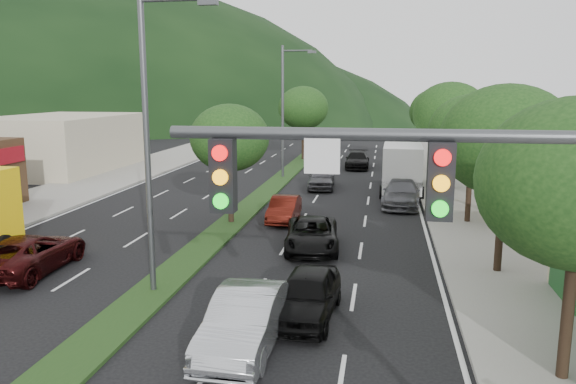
% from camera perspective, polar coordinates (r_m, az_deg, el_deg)
% --- Properties ---
extents(sidewalk_right, '(5.00, 90.00, 0.15)m').
position_cam_1_polar(sidewalk_right, '(35.28, 17.43, -1.11)').
color(sidewalk_right, gray).
rests_on(sidewalk_right, ground).
extents(sidewalk_left, '(6.00, 90.00, 0.15)m').
position_cam_1_polar(sidewalk_left, '(40.58, -21.04, 0.16)').
color(sidewalk_left, gray).
rests_on(sidewalk_left, ground).
extents(median, '(1.60, 56.00, 0.12)m').
position_cam_1_polar(median, '(38.66, -1.85, 0.35)').
color(median, '#1A3413').
rests_on(median, ground).
extents(traffic_signal, '(6.12, 0.40, 7.00)m').
position_cam_1_polar(traffic_signal, '(8.18, 19.20, -6.30)').
color(traffic_signal, '#47494C').
rests_on(traffic_signal, ground).
extents(bldg_left_far, '(9.00, 14.00, 4.60)m').
position_cam_1_polar(bldg_left_far, '(51.02, -21.90, 4.63)').
color(bldg_left_far, beige).
rests_on(bldg_left_far, ground).
extents(bldg_right_far, '(10.00, 16.00, 5.20)m').
position_cam_1_polar(bldg_right_far, '(54.74, 22.29, 5.27)').
color(bldg_right_far, beige).
rests_on(bldg_right_far, ground).
extents(hill_far, '(176.00, 132.00, 82.00)m').
position_cam_1_polar(hill_far, '(148.16, -26.78, 6.80)').
color(hill_far, black).
rests_on(hill_far, ground).
extents(tree_r_b, '(4.80, 4.80, 6.94)m').
position_cam_1_polar(tree_r_b, '(21.79, 21.29, 4.88)').
color(tree_r_b, black).
rests_on(tree_r_b, sidewalk_right).
extents(tree_r_c, '(4.40, 4.40, 6.48)m').
position_cam_1_polar(tree_r_c, '(29.67, 18.23, 5.84)').
color(tree_r_c, black).
rests_on(tree_r_c, sidewalk_right).
extents(tree_r_d, '(5.00, 5.00, 7.17)m').
position_cam_1_polar(tree_r_d, '(39.54, 16.18, 7.64)').
color(tree_r_d, black).
rests_on(tree_r_d, sidewalk_right).
extents(tree_r_e, '(4.60, 4.60, 6.71)m').
position_cam_1_polar(tree_r_e, '(49.50, 14.90, 7.89)').
color(tree_r_e, black).
rests_on(tree_r_e, sidewalk_right).
extents(tree_med_near, '(4.00, 4.00, 6.02)m').
position_cam_1_polar(tree_med_near, '(28.42, -5.95, 5.48)').
color(tree_med_near, black).
rests_on(tree_med_near, median).
extents(tree_med_far, '(4.80, 4.80, 6.94)m').
position_cam_1_polar(tree_med_far, '(53.84, 1.56, 8.55)').
color(tree_med_far, black).
rests_on(tree_med_far, median).
extents(streetlight_near, '(2.60, 0.25, 10.00)m').
position_cam_1_polar(streetlight_near, '(18.84, -13.64, 6.18)').
color(streetlight_near, '#47494C').
rests_on(streetlight_near, ground).
extents(streetlight_mid, '(2.60, 0.25, 10.00)m').
position_cam_1_polar(streetlight_mid, '(42.93, -0.27, 8.80)').
color(streetlight_mid, '#47494C').
rests_on(streetlight_mid, ground).
extents(sedan_silver, '(1.76, 4.83, 1.58)m').
position_cam_1_polar(sedan_silver, '(15.45, -4.37, -12.87)').
color(sedan_silver, '#B1B4BA').
rests_on(sedan_silver, ground).
extents(suv_maroon, '(2.56, 5.28, 1.45)m').
position_cam_1_polar(suv_maroon, '(23.60, -24.71, -5.66)').
color(suv_maroon, black).
rests_on(suv_maroon, ground).
extents(car_queue_a, '(1.98, 4.39, 1.46)m').
position_cam_1_polar(car_queue_a, '(17.34, 1.95, -10.37)').
color(car_queue_a, black).
rests_on(car_queue_a, ground).
extents(car_queue_b, '(2.48, 5.39, 1.53)m').
position_cam_1_polar(car_queue_b, '(33.89, 11.46, -0.11)').
color(car_queue_b, '#505055').
rests_on(car_queue_b, ground).
extents(car_queue_c, '(1.44, 3.94, 1.29)m').
position_cam_1_polar(car_queue_c, '(29.43, -0.39, -1.74)').
color(car_queue_c, '#55150E').
rests_on(car_queue_c, ground).
extents(car_queue_d, '(2.73, 5.02, 1.34)m').
position_cam_1_polar(car_queue_d, '(24.31, 2.44, -4.35)').
color(car_queue_d, black).
rests_on(car_queue_d, ground).
extents(car_queue_e, '(2.00, 4.45, 1.49)m').
position_cam_1_polar(car_queue_e, '(39.03, 3.42, 1.45)').
color(car_queue_e, '#4B4A4F').
rests_on(car_queue_e, ground).
extents(car_queue_f, '(2.09, 4.95, 1.43)m').
position_cam_1_polar(car_queue_f, '(49.15, 7.06, 3.25)').
color(car_queue_f, black).
rests_on(car_queue_f, ground).
extents(motorhome, '(2.88, 8.66, 3.30)m').
position_cam_1_polar(motorhome, '(38.69, 11.50, 2.70)').
color(motorhome, white).
rests_on(motorhome, ground).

